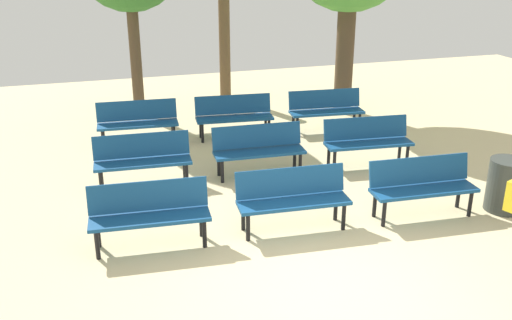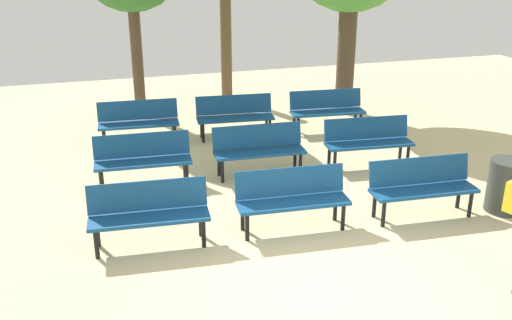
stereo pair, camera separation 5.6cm
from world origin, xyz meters
TOP-DOWN VIEW (x-y plane):
  - ground_plane at (0.00, 0.00)m, footprint 24.00×24.00m
  - bench_r0_c0 at (-1.89, 1.71)m, footprint 1.63×0.60m
  - bench_r0_c1 at (0.12, 1.61)m, footprint 1.63×0.59m
  - bench_r0_c2 at (2.12, 1.44)m, footprint 1.63×0.58m
  - bench_r1_c0 at (-1.74, 3.80)m, footprint 1.63×0.58m
  - bench_r1_c1 at (0.26, 3.70)m, footprint 1.62×0.56m
  - bench_r1_c2 at (2.31, 3.55)m, footprint 1.64×0.63m
  - bench_r2_c0 at (-1.60, 5.96)m, footprint 1.63×0.59m
  - bench_r2_c1 at (0.38, 5.81)m, footprint 1.64×0.63m
  - bench_r2_c2 at (2.40, 5.66)m, footprint 1.64×0.62m
  - tree_1 at (1.00, 8.98)m, footprint 0.28×0.28m
  - trash_bin at (3.44, 1.21)m, footprint 0.57×0.57m

SIDE VIEW (x-z plane):
  - ground_plane at x=0.00m, z-range 0.00..0.00m
  - trash_bin at x=3.44m, z-range 0.00..0.82m
  - bench_r0_c0 at x=-1.89m, z-range 0.07..0.94m
  - bench_r0_c1 at x=0.12m, z-range 0.07..0.94m
  - bench_r0_c2 at x=2.12m, z-range 0.07..0.94m
  - bench_r1_c0 at x=-1.74m, z-range 0.07..0.94m
  - bench_r1_c1 at x=0.26m, z-range 0.07..0.94m
  - bench_r1_c2 at x=2.31m, z-range 0.07..0.94m
  - bench_r2_c0 at x=-1.60m, z-range 0.07..0.94m
  - bench_r2_c1 at x=0.38m, z-range 0.07..0.94m
  - bench_r2_c2 at x=2.40m, z-range 0.07..0.94m
  - tree_1 at x=1.00m, z-range 0.00..2.58m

